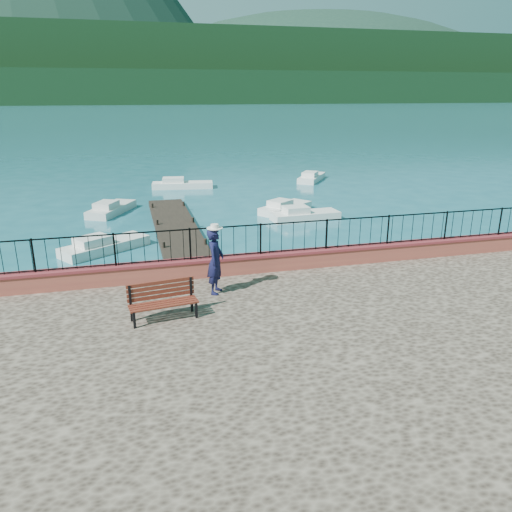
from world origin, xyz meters
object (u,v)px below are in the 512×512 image
park_bench (164,308)px  boat_5 (312,176)px  person (216,261)px  boat_1 (305,212)px  boat_2 (285,205)px  boat_0 (105,242)px  boat_4 (183,183)px  boat_3 (111,206)px

park_bench → boat_5: bearing=53.9°
park_bench → boat_5: size_ratio=0.44×
person → boat_5: size_ratio=0.47×
boat_1 → boat_5: bearing=64.4°
boat_2 → boat_5: 11.03m
boat_0 → boat_4: bearing=36.6°
boat_4 → boat_3: bearing=-117.4°
boat_1 → park_bench: bearing=-126.3°
boat_2 → person: bearing=-151.4°
boat_0 → boat_3: (0.17, 7.42, 0.00)m
boat_2 → boat_4: bearing=82.2°
person → boat_1: person is taller
park_bench → person: 2.20m
boat_3 → park_bench: bearing=-148.2°
boat_2 → park_bench: bearing=-154.2°
boat_1 → boat_4: size_ratio=0.86×
park_bench → boat_3: park_bench is taller
person → boat_1: size_ratio=0.51×
person → boat_5: person is taller
park_bench → boat_5: 28.44m
boat_1 → boat_3: same height
boat_1 → boat_5: size_ratio=0.93×
boat_2 → boat_3: bearing=131.0°
boat_1 → boat_5: same height
person → boat_5: bearing=-2.1°
person → boat_1: (7.05, 11.90, -1.74)m
person → boat_4: 23.16m
boat_1 → boat_5: (4.82, 11.75, 0.00)m
boat_4 → boat_1: bearing=-56.2°
boat_2 → boat_4: 10.30m
boat_0 → boat_5: 21.28m
boat_1 → boat_5: 12.70m
person → boat_5: 26.52m
boat_0 → person: bearing=-103.0°
boat_3 → boat_5: same height
boat_1 → boat_2: (-0.47, 2.06, 0.00)m
person → boat_3: size_ratio=0.49×
person → boat_2: size_ratio=0.53×
boat_4 → person: bearing=-86.2°
boat_5 → person: bearing=-171.8°
park_bench → boat_2: bearing=54.2°
boat_3 → boat_4: same height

